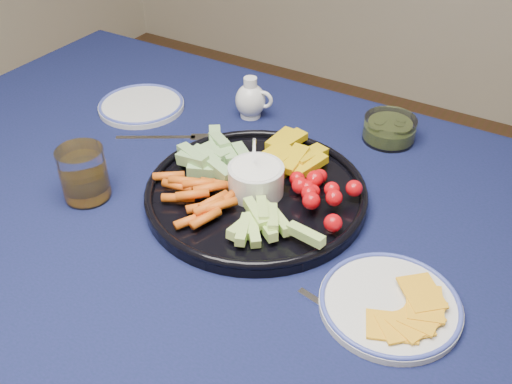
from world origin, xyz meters
The scene contains 9 objects.
dining_table centered at (0.00, 0.00, 0.66)m, with size 1.67×1.07×0.75m.
crudite_platter centered at (-0.06, 0.10, 0.77)m, with size 0.38×0.38×0.12m.
creamer_pitcher centered at (-0.22, 0.34, 0.78)m, with size 0.08×0.06×0.09m.
pickle_bowl centered at (0.07, 0.40, 0.77)m, with size 0.10×0.10×0.05m.
cheese_plate centered at (0.23, -0.02, 0.76)m, with size 0.20×0.20×0.02m.
juice_tumbler centered at (-0.31, -0.04, 0.79)m, with size 0.08×0.08×0.09m.
fork_left centered at (-0.30, 0.18, 0.75)m, with size 0.17×0.11×0.00m.
fork_right centered at (0.20, -0.07, 0.75)m, with size 0.17×0.05×0.00m.
side_plate_extra centered at (-0.44, 0.24, 0.75)m, with size 0.18×0.18×0.02m.
Camera 1 is at (0.34, -0.57, 1.35)m, focal length 40.00 mm.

